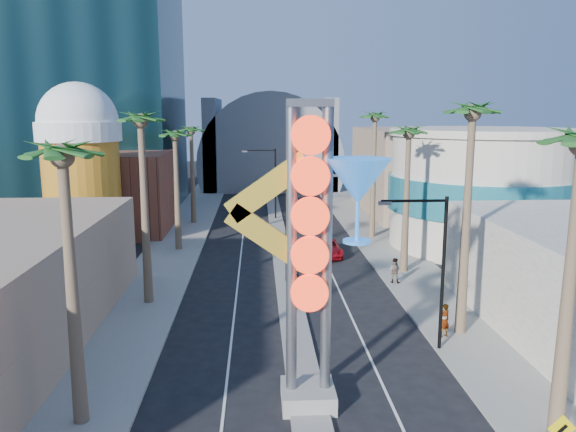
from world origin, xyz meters
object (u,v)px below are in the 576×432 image
object	(u,v)px
neon_sign	(330,234)
pedestrian_a	(444,320)
pedestrian_b	(394,270)
red_pickup	(327,248)

from	to	relation	value
neon_sign	pedestrian_a	bearing A→B (deg)	42.33
neon_sign	pedestrian_b	distance (m)	18.63
neon_sign	pedestrian_a	world-z (taller)	neon_sign
pedestrian_a	neon_sign	bearing A→B (deg)	21.03
pedestrian_a	pedestrian_b	distance (m)	9.76
pedestrian_b	pedestrian_a	bearing A→B (deg)	113.66
neon_sign	pedestrian_b	bearing A→B (deg)	67.38
red_pickup	pedestrian_b	size ratio (longest dim) A/B	2.77
pedestrian_b	neon_sign	bearing A→B (deg)	89.13
red_pickup	pedestrian_a	xyz separation A→B (m)	(4.12, -18.00, 0.39)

